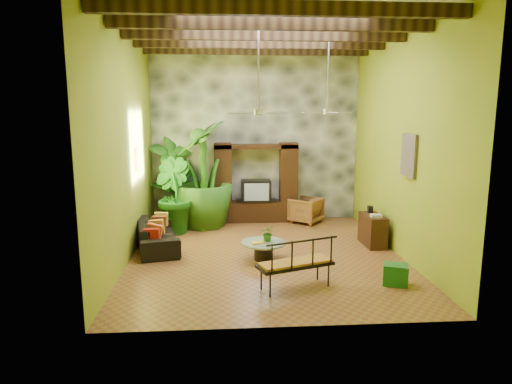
{
  "coord_description": "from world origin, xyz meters",
  "views": [
    {
      "loc": [
        -0.93,
        -9.91,
        3.28
      ],
      "look_at": [
        -0.21,
        0.2,
        1.41
      ],
      "focal_mm": 32.0,
      "sensor_mm": 36.0,
      "label": 1
    }
  ],
  "objects": [
    {
      "name": "right_wall",
      "position": [
        3.0,
        0.0,
        2.5
      ],
      "size": [
        0.02,
        7.0,
        5.0
      ],
      "primitive_type": "cube",
      "color": "olive",
      "rests_on": "ground"
    },
    {
      "name": "entertainment_center",
      "position": [
        0.0,
        3.14,
        0.97
      ],
      "size": [
        2.4,
        0.55,
        2.3
      ],
      "color": "black",
      "rests_on": "ground"
    },
    {
      "name": "ground",
      "position": [
        0.0,
        0.0,
        0.0
      ],
      "size": [
        7.0,
        7.0,
        0.0
      ],
      "primitive_type": "plane",
      "color": "brown",
      "rests_on": "ground"
    },
    {
      "name": "tall_plant_a",
      "position": [
        -2.37,
        3.1,
        1.28
      ],
      "size": [
        1.62,
        1.46,
        2.56
      ],
      "primitive_type": "imported",
      "rotation": [
        0.0,
        0.0,
        0.52
      ],
      "color": "#225E18",
      "rests_on": "ground"
    },
    {
      "name": "green_bin",
      "position": [
        2.27,
        -1.96,
        0.2
      ],
      "size": [
        0.54,
        0.47,
        0.39
      ],
      "primitive_type": "cube",
      "rotation": [
        0.0,
        0.0,
        -0.36
      ],
      "color": "#1E7233",
      "rests_on": "ground"
    },
    {
      "name": "ceiling",
      "position": [
        0.0,
        0.0,
        5.0
      ],
      "size": [
        6.0,
        7.0,
        0.02
      ],
      "primitive_type": "cube",
      "color": "silver",
      "rests_on": "back_wall"
    },
    {
      "name": "iron_bench",
      "position": [
        0.36,
        -2.07,
        0.54
      ],
      "size": [
        1.49,
        0.98,
        0.57
      ],
      "rotation": [
        0.0,
        0.0,
        0.35
      ],
      "color": "black",
      "rests_on": "ground"
    },
    {
      "name": "tall_plant_b",
      "position": [
        -2.3,
        2.08,
        1.0
      ],
      "size": [
        1.38,
        1.42,
        2.01
      ],
      "primitive_type": "imported",
      "rotation": [
        0.0,
        0.0,
        2.24
      ],
      "color": "#1C641A",
      "rests_on": "ground"
    },
    {
      "name": "sofa",
      "position": [
        -2.54,
        0.73,
        0.33
      ],
      "size": [
        1.32,
        2.36,
        0.65
      ],
      "primitive_type": "imported",
      "rotation": [
        0.0,
        0.0,
        1.78
      ],
      "color": "black",
      "rests_on": "ground"
    },
    {
      "name": "coffee_table",
      "position": [
        -0.08,
        -0.35,
        0.26
      ],
      "size": [
        0.97,
        0.97,
        0.4
      ],
      "rotation": [
        0.0,
        0.0,
        0.19
      ],
      "color": "black",
      "rests_on": "ground"
    },
    {
      "name": "side_console",
      "position": [
        2.65,
        0.55,
        0.37
      ],
      "size": [
        0.45,
        0.95,
        0.75
      ],
      "primitive_type": "cube",
      "rotation": [
        0.0,
        0.0,
        0.03
      ],
      "color": "#381B12",
      "rests_on": "ground"
    },
    {
      "name": "back_wall",
      "position": [
        0.0,
        3.5,
        2.5
      ],
      "size": [
        6.0,
        0.02,
        5.0
      ],
      "primitive_type": "cube",
      "color": "olive",
      "rests_on": "ground"
    },
    {
      "name": "wall_art_mask",
      "position": [
        -2.96,
        1.0,
        2.1
      ],
      "size": [
        0.06,
        0.32,
        0.55
      ],
      "primitive_type": "cube",
      "color": "gold",
      "rests_on": "left_wall"
    },
    {
      "name": "wall_art_painting",
      "position": [
        2.96,
        -0.6,
        2.3
      ],
      "size": [
        0.06,
        0.7,
        0.9
      ],
      "primitive_type": "cube",
      "color": "#245A84",
      "rests_on": "right_wall"
    },
    {
      "name": "ceiling_fan_back",
      "position": [
        1.6,
        1.2,
        3.4
      ],
      "size": [
        1.28,
        1.28,
        1.86
      ],
      "color": "#B4B3B8",
      "rests_on": "ceiling"
    },
    {
      "name": "left_wall",
      "position": [
        -3.0,
        0.0,
        2.5
      ],
      "size": [
        0.02,
        7.0,
        5.0
      ],
      "primitive_type": "cube",
      "color": "olive",
      "rests_on": "ground"
    },
    {
      "name": "ceiling_fan_front",
      "position": [
        -0.2,
        -0.4,
        3.4
      ],
      "size": [
        1.28,
        1.28,
        1.86
      ],
      "color": "#B4B3B8",
      "rests_on": "ceiling"
    },
    {
      "name": "wicker_armchair",
      "position": [
        1.43,
        2.86,
        0.37
      ],
      "size": [
        1.13,
        1.13,
        0.74
      ],
      "primitive_type": "imported",
      "rotation": [
        0.0,
        0.0,
        4.02
      ],
      "color": "olive",
      "rests_on": "ground"
    },
    {
      "name": "yellow_tray",
      "position": [
        -0.22,
        -0.43,
        0.42
      ],
      "size": [
        0.33,
        0.27,
        0.03
      ],
      "primitive_type": "cube",
      "rotation": [
        0.0,
        0.0,
        0.27
      ],
      "color": "gold",
      "rests_on": "coffee_table"
    },
    {
      "name": "tall_plant_c",
      "position": [
        -1.51,
        2.64,
        1.48
      ],
      "size": [
        1.78,
        1.78,
        2.96
      ],
      "primitive_type": "imported",
      "rotation": [
        0.0,
        0.0,
        4.79
      ],
      "color": "#2E691B",
      "rests_on": "ground"
    },
    {
      "name": "centerpiece_plant",
      "position": [
        0.03,
        -0.27,
        0.58
      ],
      "size": [
        0.39,
        0.36,
        0.35
      ],
      "primitive_type": "imported",
      "rotation": [
        0.0,
        0.0,
        -0.32
      ],
      "color": "#265F19",
      "rests_on": "coffee_table"
    },
    {
      "name": "ceiling_beams",
      "position": [
        0.0,
        0.0,
        4.78
      ],
      "size": [
        5.95,
        5.36,
        0.22
      ],
      "color": "#392612",
      "rests_on": "ceiling"
    },
    {
      "name": "stone_accent_wall",
      "position": [
        0.0,
        3.44,
        2.5
      ],
      "size": [
        5.98,
        0.1,
        4.98
      ],
      "primitive_type": "cube",
      "color": "#3D4045",
      "rests_on": "ground"
    }
  ]
}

